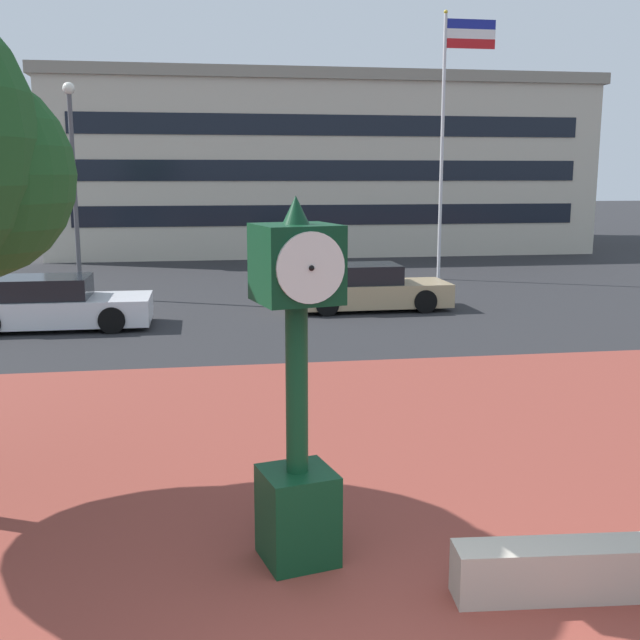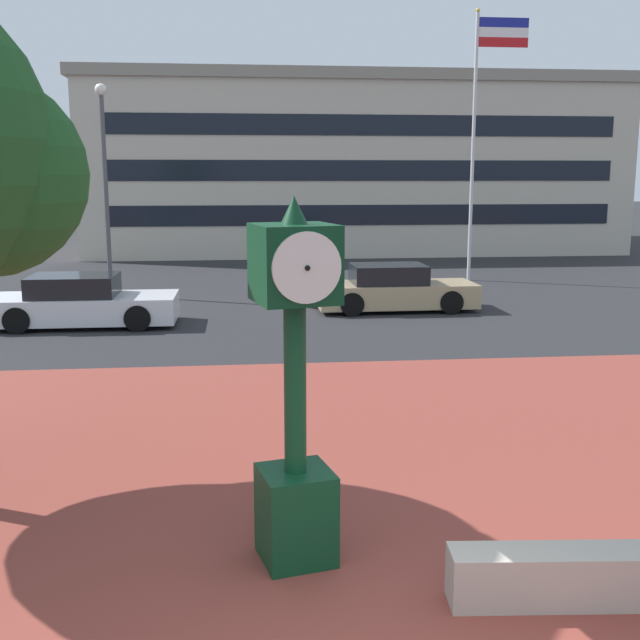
# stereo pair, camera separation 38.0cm
# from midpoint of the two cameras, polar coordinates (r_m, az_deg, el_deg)

# --- Properties ---
(plaza_brick_paving) EXTENTS (44.00, 14.34, 0.01)m
(plaza_brick_paving) POSITION_cam_midpoint_polar(r_m,az_deg,el_deg) (8.75, -0.45, -14.54)
(plaza_brick_paving) COLOR brown
(plaza_brick_paving) RESTS_ON ground
(planter_wall) EXTENTS (3.22, 0.66, 0.50)m
(planter_wall) POSITION_cam_midpoint_polar(r_m,az_deg,el_deg) (7.74, 20.55, -16.81)
(planter_wall) COLOR #ADA393
(planter_wall) RESTS_ON ground
(street_clock) EXTENTS (0.86, 0.90, 3.55)m
(street_clock) POSITION_cam_midpoint_polar(r_m,az_deg,el_deg) (7.34, -3.22, -5.44)
(street_clock) COLOR #0C381E
(street_clock) RESTS_ON ground
(car_street_near) EXTENTS (4.43, 1.86, 1.28)m
(car_street_near) POSITION_cam_midpoint_polar(r_m,az_deg,el_deg) (21.64, 3.06, 2.28)
(car_street_near) COLOR tan
(car_street_near) RESTS_ON ground
(car_street_far) EXTENTS (4.57, 1.96, 1.28)m
(car_street_far) POSITION_cam_midpoint_polar(r_m,az_deg,el_deg) (20.12, -19.60, 1.03)
(car_street_far) COLOR silver
(car_street_far) RESTS_ON ground
(flagpole_primary) EXTENTS (1.87, 0.14, 9.26)m
(flagpole_primary) POSITION_cam_midpoint_polar(r_m,az_deg,el_deg) (28.13, 9.10, 14.26)
(flagpole_primary) COLOR silver
(flagpole_primary) RESTS_ON ground
(civic_building) EXTENTS (25.74, 14.35, 8.33)m
(civic_building) POSITION_cam_midpoint_polar(r_m,az_deg,el_deg) (41.78, -0.97, 11.30)
(civic_building) COLOR beige
(civic_building) RESTS_ON ground
(street_lamp_post) EXTENTS (0.36, 0.36, 6.41)m
(street_lamp_post) POSITION_cam_midpoint_polar(r_m,az_deg,el_deg) (24.74, -18.21, 10.65)
(street_lamp_post) COLOR #4C4C51
(street_lamp_post) RESTS_ON ground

